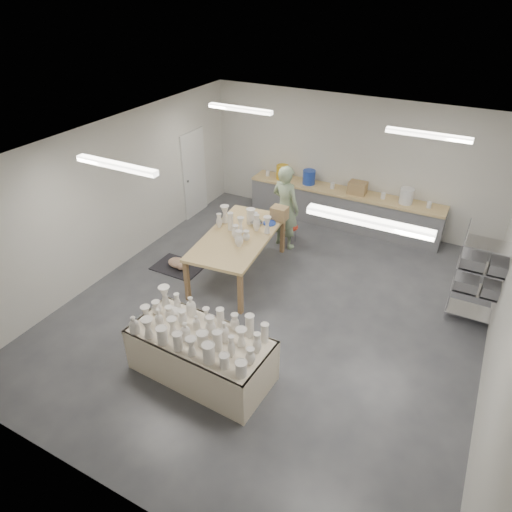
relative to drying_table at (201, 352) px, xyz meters
The scene contains 9 objects.
room 2.59m from the drying_table, 84.71° to the left, with size 8.00×8.02×3.00m.
back_counter 5.62m from the drying_table, 87.10° to the left, with size 4.60×0.60×1.24m.
wire_shelf 4.85m from the drying_table, 43.62° to the left, with size 0.88×0.48×1.80m.
drying_table is the anchor object (origin of this frame).
work_table 2.91m from the drying_table, 106.44° to the left, with size 1.46×2.53×1.28m.
rug 3.08m from the drying_table, 133.10° to the left, with size 1.00×0.70×0.02m, color black.
cat 3.04m from the drying_table, 132.99° to the left, with size 0.49×0.38×0.19m.
potter 4.16m from the drying_table, 97.25° to the left, with size 0.69×0.45×1.88m, color #94AC85.
red_stool 4.40m from the drying_table, 96.81° to the left, with size 0.41×0.41×0.36m.
Camera 1 is at (2.78, -5.95, 5.24)m, focal length 32.00 mm.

